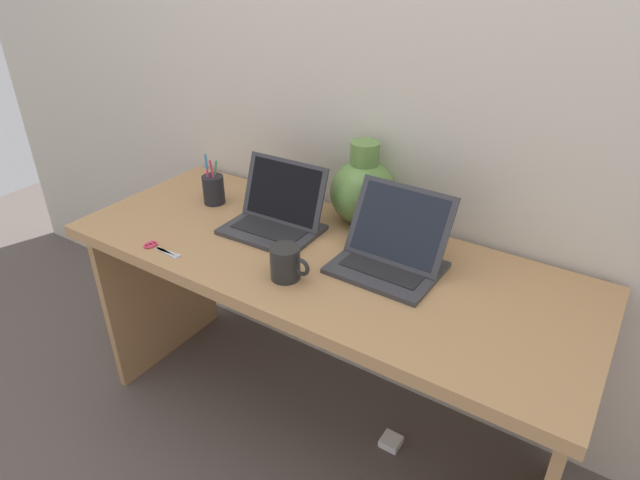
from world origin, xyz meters
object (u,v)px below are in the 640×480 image
object	(u,v)px
green_vase	(363,190)
power_brick	(391,442)
scissors	(157,247)
laptop_left	(277,212)
laptop_right	(392,248)
coffee_mug	(286,263)
pen_cup	(213,189)

from	to	relation	value
green_vase	power_brick	world-z (taller)	green_vase
scissors	power_brick	bearing A→B (deg)	23.83
laptop_left	scissors	world-z (taller)	laptop_left
laptop_right	green_vase	xyz separation A→B (m)	(-0.21, 0.20, 0.06)
green_vase	power_brick	bearing A→B (deg)	-36.93
laptop_left	scissors	bearing A→B (deg)	-126.25
coffee_mug	scissors	world-z (taller)	coffee_mug
scissors	laptop_left	bearing A→B (deg)	53.75
pen_cup	scissors	xyz separation A→B (m)	(0.08, -0.35, -0.05)
laptop_left	green_vase	distance (m)	0.30
pen_cup	power_brick	size ratio (longest dim) A/B	2.70
laptop_right	laptop_left	bearing A→B (deg)	179.39
pen_cup	scissors	world-z (taller)	pen_cup
power_brick	coffee_mug	bearing A→B (deg)	-140.65
scissors	pen_cup	bearing A→B (deg)	102.26
laptop_left	laptop_right	world-z (taller)	laptop_right
laptop_left	pen_cup	bearing A→B (deg)	175.33
laptop_right	power_brick	distance (m)	0.80
pen_cup	scissors	bearing A→B (deg)	-77.74
pen_cup	scissors	distance (m)	0.36
power_brick	laptop_left	bearing A→B (deg)	179.42
scissors	laptop_right	bearing A→B (deg)	25.55
pen_cup	coffee_mug	bearing A→B (deg)	-26.40
laptop_left	green_vase	xyz separation A→B (m)	(0.21, 0.20, 0.06)
coffee_mug	power_brick	bearing A→B (deg)	39.35
laptop_left	coffee_mug	xyz separation A→B (m)	(0.21, -0.23, -0.01)
laptop_left	power_brick	xyz separation A→B (m)	(0.48, -0.00, -0.80)
laptop_right	scissors	size ratio (longest dim) A/B	2.08
laptop_right	green_vase	world-z (taller)	green_vase
coffee_mug	laptop_right	bearing A→B (deg)	45.56
pen_cup	scissors	size ratio (longest dim) A/B	1.28
laptop_right	scissors	distance (m)	0.74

